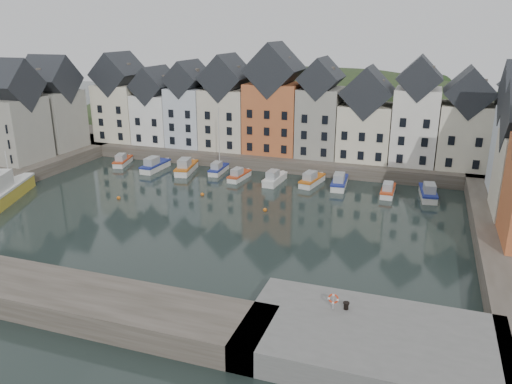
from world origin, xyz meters
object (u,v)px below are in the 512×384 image
at_px(boat_d, 218,169).
at_px(large_vessel, 2,191).
at_px(mooring_bollard, 346,305).
at_px(life_ring_post, 333,299).
at_px(boat_a, 123,161).

relative_size(boat_d, large_vessel, 0.82).
xyz_separation_m(mooring_bollard, life_ring_post, (-0.92, -0.34, 0.55)).
bearing_deg(mooring_bollard, large_vessel, 162.48).
height_order(large_vessel, mooring_bollard, large_vessel).
bearing_deg(mooring_bollard, life_ring_post, -159.48).
height_order(boat_a, mooring_bollard, mooring_bollard).
bearing_deg(boat_a, mooring_bollard, -54.47).
xyz_separation_m(boat_a, life_ring_post, (42.28, -36.51, 2.22)).
bearing_deg(life_ring_post, boat_d, 124.14).
height_order(boat_d, mooring_bollard, boat_d).
bearing_deg(boat_d, large_vessel, -137.98).
distance_m(large_vessel, mooring_bollard, 49.99).
distance_m(boat_d, mooring_bollard, 45.12).
relative_size(boat_a, mooring_bollard, 10.47).
bearing_deg(boat_a, boat_d, -12.47).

